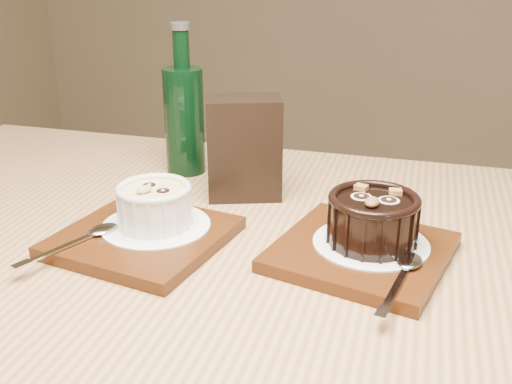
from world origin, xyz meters
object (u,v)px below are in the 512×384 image
condiment_stand (244,148)px  tray_right (361,252)px  ramekin_dark (373,217)px  table (229,326)px  tray_left (144,237)px  ramekin_white (154,203)px  green_bottle (184,117)px

condiment_stand → tray_right: bearing=-32.6°
ramekin_dark → condiment_stand: (-0.20, 0.11, 0.02)m
table → ramekin_dark: ramekin_dark is taller
tray_left → tray_right: 0.25m
tray_right → ramekin_dark: size_ratio=1.78×
ramekin_white → tray_right: bearing=31.7°
table → tray_left: 0.15m
tray_left → condiment_stand: bearing=72.5°
condiment_stand → ramekin_white: bearing=-107.2°
table → condiment_stand: (-0.05, 0.18, 0.16)m
tray_left → ramekin_white: (0.01, 0.02, 0.04)m
table → ramekin_white: ramekin_white is taller
tray_left → condiment_stand: condiment_stand is taller
ramekin_white → ramekin_dark: size_ratio=0.88×
table → ramekin_white: (-0.10, 0.02, 0.13)m
table → condiment_stand: bearing=106.2°
ramekin_dark → condiment_stand: 0.23m
condiment_stand → ramekin_dark: bearing=-29.6°
table → tray_left: size_ratio=7.04×
ramekin_white → condiment_stand: condiment_stand is taller
table → tray_left: tray_left is taller
table → tray_right: (0.14, 0.05, 0.10)m
green_bottle → ramekin_white: bearing=-71.7°
tray_right → table: bearing=-158.7°
green_bottle → tray_right: bearing=-30.2°
tray_right → green_bottle: green_bottle is taller
ramekin_dark → table: bearing=-157.7°
condiment_stand → table: bearing=-73.8°
tray_right → green_bottle: bearing=149.8°
ramekin_white → table: bearing=13.2°
tray_right → condiment_stand: size_ratio=1.29×
ramekin_dark → green_bottle: (-0.32, 0.17, 0.04)m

